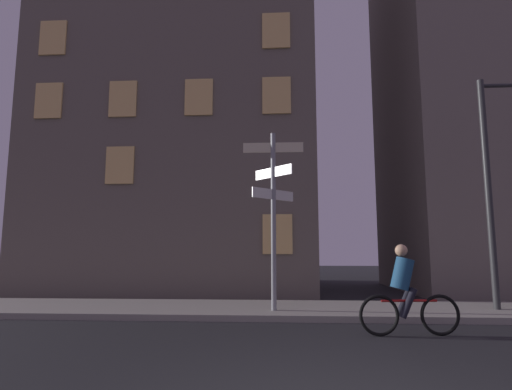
% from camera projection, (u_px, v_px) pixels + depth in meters
% --- Properties ---
extents(sidewalk_kerb, '(40.00, 2.85, 0.14)m').
position_uv_depth(sidewalk_kerb, '(302.00, 310.00, 10.12)').
color(sidewalk_kerb, gray).
rests_on(sidewalk_kerb, ground_plane).
extents(signpost, '(1.45, 0.96, 4.18)m').
position_uv_depth(signpost, '(273.00, 203.00, 9.88)').
color(signpost, gray).
rests_on(signpost, sidewalk_kerb).
extents(street_lamp, '(1.66, 0.28, 5.61)m').
position_uv_depth(street_lamp, '(497.00, 168.00, 10.15)').
color(street_lamp, '#2D2D30').
rests_on(street_lamp, sidewalk_kerb).
extents(cyclist, '(1.82, 0.36, 1.61)m').
position_uv_depth(cyclist, '(406.00, 293.00, 7.44)').
color(cyclist, black).
rests_on(cyclist, ground_plane).
extents(building_left_block, '(9.94, 9.50, 16.12)m').
position_uv_depth(building_left_block, '(193.00, 101.00, 18.30)').
color(building_left_block, '#6B6056').
rests_on(building_left_block, ground_plane).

